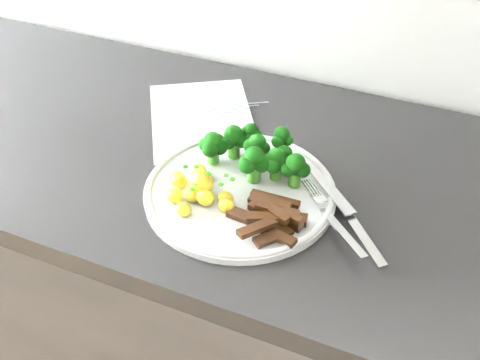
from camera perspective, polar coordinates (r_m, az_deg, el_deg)
name	(u,v)px	position (r m, az deg, el deg)	size (l,w,h in m)	color
counter	(251,329)	(1.31, 1.14, -14.59)	(2.44, 0.61, 0.92)	black
recipe_paper	(202,118)	(1.10, -3.81, 6.21)	(0.30, 0.33, 0.00)	white
plate	(240,190)	(0.91, 0.00, -1.03)	(0.31, 0.31, 0.02)	silver
broccoli	(256,151)	(0.93, 1.63, 2.91)	(0.19, 0.12, 0.07)	#316F1B
potatoes	(198,187)	(0.89, -4.19, -0.74)	(0.13, 0.12, 0.04)	yellow
beef_strips	(272,215)	(0.85, 3.23, -3.54)	(0.12, 0.12, 0.03)	black
fork	(334,220)	(0.86, 9.36, -3.98)	(0.14, 0.14, 0.02)	#B8B9BC
knife	(355,226)	(0.87, 11.35, -4.51)	(0.17, 0.18, 0.02)	#B8B9BC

